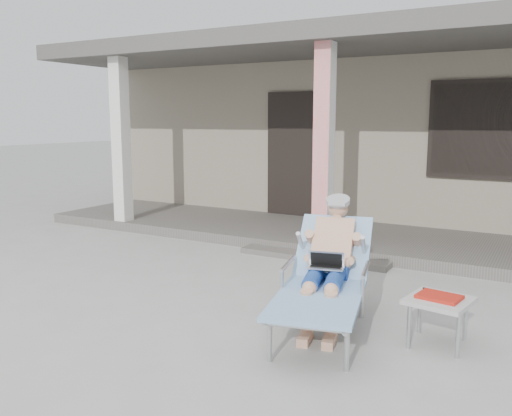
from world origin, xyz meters
The scene contains 7 objects.
ground centered at (0.00, 0.00, 0.00)m, with size 60.00×60.00×0.00m, color #9E9E99.
house centered at (0.00, 6.50, 1.67)m, with size 10.40×5.40×3.30m.
porch_deck centered at (0.00, 3.00, 0.07)m, with size 10.00×2.00×0.15m, color #605B56.
porch_overhang centered at (0.00, 2.95, 2.79)m, with size 10.00×2.30×2.85m.
porch_step centered at (0.00, 1.85, 0.04)m, with size 2.00×0.30×0.07m, color #605B56.
lounger centered at (0.98, -0.14, 0.72)m, with size 1.04×1.85×1.16m.
side_table centered at (1.93, -0.11, 0.35)m, with size 0.53×0.53×0.42m.
Camera 1 is at (2.68, -4.43, 1.80)m, focal length 38.00 mm.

